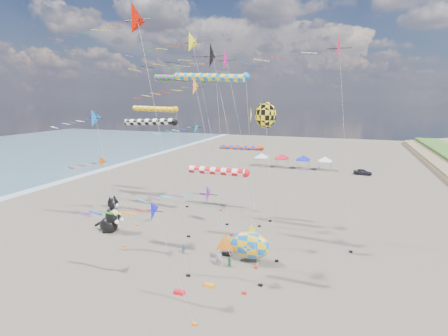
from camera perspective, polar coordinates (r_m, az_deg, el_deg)
The scene contains 30 objects.
ground at distance 31.13m, azimuth -10.70°, elevation -20.94°, with size 260.00×260.00×0.00m, color brown.
delta_kite_0 at distance 32.78m, azimuth -12.66°, elevation 22.33°, with size 11.93×2.85×24.57m.
delta_kite_1 at distance 48.84m, azimuth -19.33°, elevation 0.42°, with size 9.41×1.63×9.01m.
delta_kite_2 at distance 39.20m, azimuth -1.67°, elevation 17.68°, with size 14.30×2.96×22.56m.
delta_kite_3 at distance 45.45m, azimuth -1.30°, elevation 16.74°, with size 16.83×2.67×22.43m.
delta_kite_4 at distance 51.68m, azimuth -5.01°, elevation 6.36°, with size 9.86×1.78×13.35m.
delta_kite_5 at distance 26.78m, azimuth -13.68°, elevation -8.19°, with size 9.89×1.64×8.98m.
delta_kite_6 at distance 30.03m, azimuth -4.58°, elevation -4.93°, with size 9.96×1.88×9.42m.
delta_kite_7 at distance 42.67m, azimuth -5.80°, elevation 19.52°, with size 13.30×2.49×24.16m.
delta_kite_8 at distance 36.77m, azimuth -5.17°, elevation 12.60°, with size 10.07×1.96×18.70m.
delta_kite_9 at distance 41.24m, azimuth -21.73°, elevation 7.23°, with size 9.65×2.13×15.49m.
delta_kite_10 at distance 38.43m, azimuth 16.86°, elevation 17.92°, with size 12.34×2.63×22.81m.
windsock_0 at distance 42.17m, azimuth -11.53°, elevation 7.29°, with size 8.16×0.79×14.17m.
windsock_1 at distance 47.08m, azimuth 3.15°, elevation 3.27°, with size 7.36×0.73×10.35m.
windsock_2 at distance 45.97m, azimuth -5.89°, elevation 14.27°, with size 10.26×0.96×19.45m.
windsock_3 at distance 54.13m, azimuth -10.89°, elevation 9.38°, with size 8.85×0.84×15.34m.
windsock_4 at distance 39.64m, azimuth -1.83°, elevation 14.53°, with size 10.11×0.86×19.23m.
windsock_5 at distance 30.49m, azimuth -0.59°, elevation -0.66°, with size 7.01×0.72×10.62m.
angelfish_kite at distance 36.18m, azimuth 6.47°, elevation 8.39°, with size 3.74×3.02×16.14m.
cat_inflatable at distance 45.98m, azimuth -18.14°, elevation -7.13°, with size 3.56×1.78×4.81m, color black, non-canonical shape.
fish_inflatable at distance 36.32m, azimuth 4.06°, elevation -12.42°, with size 5.81×2.95×4.10m.
person_adult at distance 35.87m, azimuth -0.81°, elevation -14.53°, with size 0.63×0.42×1.74m, color gray.
child_green at distance 35.81m, azimuth 0.86°, elevation -15.19°, with size 0.51×0.40×1.06m, color #1C7135.
child_blue at distance 38.91m, azimuth -6.67°, elevation -13.00°, with size 0.63×0.26×1.08m, color #335DB8.
kite_bag_0 at distance 40.29m, azimuth 4.73°, elevation -12.68°, with size 0.90×0.44×0.30m, color blue.
kite_bag_1 at distance 32.80m, azimuth -2.42°, elevation -18.62°, with size 0.90×0.44×0.30m, color orange.
kite_bag_2 at distance 32.03m, azimuth -7.33°, elevation -19.50°, with size 0.90×0.44×0.30m, color red.
kite_bag_3 at distance 38.41m, azimuth 0.36°, elevation -13.89°, with size 0.90×0.44×0.30m, color black.
tent_row at distance 84.46m, azimuth 11.12°, elevation 2.03°, with size 19.20×4.20×3.80m.
parked_car at distance 82.10m, azimuth 21.70°, elevation -0.61°, with size 1.55×3.86×1.32m, color #26262D.
Camera 1 is at (13.80, -22.48, 16.54)m, focal length 28.00 mm.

